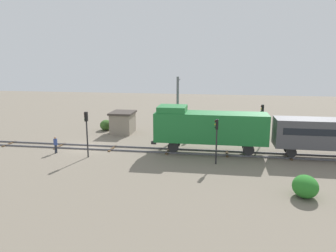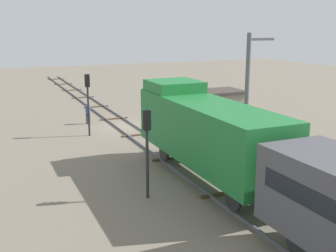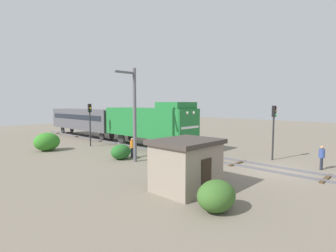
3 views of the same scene
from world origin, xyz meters
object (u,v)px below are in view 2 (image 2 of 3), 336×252
traffic_signal_mid (147,138)px  catenary_mast (248,90)px  locomotive (205,129)px  worker_by_signal (246,142)px  worker_near_track (88,112)px  relay_hut (220,107)px  traffic_signal_near (88,94)px

traffic_signal_mid → catenary_mast: 9.70m
traffic_signal_mid → locomotive: bearing=-166.3°
locomotive → worker_by_signal: bearing=-150.0°
traffic_signal_mid → worker_by_signal: traffic_signal_mid is taller
locomotive → catenary_mast: bearing=-143.3°
worker_near_track → catenary_mast: size_ratio=0.23×
locomotive → catenary_mast: size_ratio=1.57×
locomotive → worker_near_track: locomotive is taller
worker_by_signal → locomotive: bearing=62.5°
worker_near_track → relay_hut: size_ratio=0.49×
traffic_signal_mid → worker_near_track: (-1.00, -16.08, -1.89)m
worker_by_signal → catenary_mast: (-0.87, -1.35, 2.94)m
locomotive → relay_hut: 13.53m
traffic_signal_near → catenary_mast: bearing=137.0°
worker_by_signal → relay_hut: 9.35m
worker_near_track → worker_by_signal: (-6.60, 12.82, 0.00)m
traffic_signal_near → relay_hut: (-10.70, 0.33, -1.70)m
traffic_signal_mid → relay_hut: bearing=-132.3°
worker_near_track → worker_by_signal: 14.42m
traffic_signal_near → relay_hut: 10.84m
traffic_signal_near → relay_hut: bearing=178.3°
traffic_signal_mid → relay_hut: 16.28m
traffic_signal_near → locomotive: bearing=105.6°
relay_hut → locomotive: bearing=56.1°
traffic_signal_near → worker_near_track: size_ratio=2.62×
traffic_signal_near → traffic_signal_mid: traffic_signal_near is taller
traffic_signal_mid → worker_by_signal: bearing=-156.8°
traffic_signal_mid → worker_near_track: traffic_signal_mid is taller
locomotive → relay_hut: size_ratio=3.31×
traffic_signal_mid → worker_by_signal: size_ratio=2.44×
locomotive → traffic_signal_near: locomotive is taller
traffic_signal_near → worker_by_signal: size_ratio=2.62×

